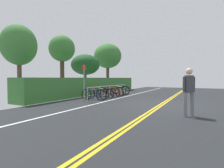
% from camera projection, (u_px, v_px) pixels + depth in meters
% --- Properties ---
extents(ground_plane, '(34.54, 11.80, 0.05)m').
position_uv_depth(ground_plane, '(162.00, 105.00, 9.04)').
color(ground_plane, '#232628').
extents(centre_line_yellow_inner, '(31.08, 0.10, 0.00)m').
position_uv_depth(centre_line_yellow_inner, '(163.00, 105.00, 9.01)').
color(centre_line_yellow_inner, gold).
rests_on(centre_line_yellow_inner, ground_plane).
extents(centre_line_yellow_outer, '(31.08, 0.10, 0.00)m').
position_uv_depth(centre_line_yellow_outer, '(160.00, 104.00, 9.08)').
color(centre_line_yellow_outer, gold).
rests_on(centre_line_yellow_outer, ground_plane).
extents(bike_lane_stripe_white, '(31.08, 0.12, 0.00)m').
position_uv_depth(bike_lane_stripe_white, '(109.00, 101.00, 10.54)').
color(bike_lane_stripe_white, white).
rests_on(bike_lane_stripe_white, ground_plane).
extents(bike_rack, '(5.75, 0.05, 0.83)m').
position_uv_depth(bike_rack, '(110.00, 88.00, 12.91)').
color(bike_rack, '#9EA0A5').
rests_on(bike_rack, ground_plane).
extents(bicycle_0, '(0.46, 1.77, 0.75)m').
position_uv_depth(bicycle_0, '(94.00, 95.00, 10.87)').
color(bicycle_0, black).
rests_on(bicycle_0, ground_plane).
extents(bicycle_1, '(0.47, 1.71, 0.73)m').
position_uv_depth(bicycle_1, '(97.00, 94.00, 11.42)').
color(bicycle_1, black).
rests_on(bicycle_1, ground_plane).
extents(bicycle_2, '(0.46, 1.80, 0.73)m').
position_uv_depth(bicycle_2, '(103.00, 93.00, 12.00)').
color(bicycle_2, black).
rests_on(bicycle_2, ground_plane).
extents(bicycle_3, '(0.46, 1.74, 0.78)m').
position_uv_depth(bicycle_3, '(109.00, 92.00, 12.53)').
color(bicycle_3, black).
rests_on(bicycle_3, ground_plane).
extents(bicycle_4, '(0.46, 1.84, 0.77)m').
position_uv_depth(bicycle_4, '(113.00, 91.00, 13.16)').
color(bicycle_4, black).
rests_on(bicycle_4, ground_plane).
extents(bicycle_5, '(0.46, 1.74, 0.76)m').
position_uv_depth(bicycle_5, '(117.00, 91.00, 13.74)').
color(bicycle_5, black).
rests_on(bicycle_5, ground_plane).
extents(bicycle_6, '(0.46, 1.80, 0.78)m').
position_uv_depth(bicycle_6, '(120.00, 90.00, 14.38)').
color(bicycle_6, black).
rests_on(bicycle_6, ground_plane).
extents(bicycle_7, '(0.46, 1.73, 0.78)m').
position_uv_depth(bicycle_7, '(121.00, 90.00, 15.01)').
color(bicycle_7, black).
rests_on(bicycle_7, ground_plane).
extents(pedestrian, '(0.34, 0.40, 1.77)m').
position_uv_depth(pedestrian, '(189.00, 88.00, 6.19)').
color(pedestrian, slate).
rests_on(pedestrian, ground_plane).
extents(sign_post_near, '(0.36, 0.06, 2.18)m').
position_uv_depth(sign_post_near, '(84.00, 79.00, 9.98)').
color(sign_post_near, gray).
rests_on(sign_post_near, ground_plane).
extents(hedge_backdrop, '(14.70, 1.39, 1.43)m').
position_uv_depth(hedge_backdrop, '(94.00, 86.00, 15.34)').
color(hedge_backdrop, '#387533').
rests_on(hedge_backdrop, ground_plane).
extents(tree_near_left, '(2.10, 2.10, 4.64)m').
position_uv_depth(tree_near_left, '(19.00, 45.00, 10.37)').
color(tree_near_left, brown).
rests_on(tree_near_left, ground_plane).
extents(tree_mid, '(2.05, 2.05, 4.82)m').
position_uv_depth(tree_mid, '(62.00, 49.00, 13.69)').
color(tree_mid, '#473323').
rests_on(tree_mid, ground_plane).
extents(tree_far_right, '(2.86, 2.86, 3.76)m').
position_uv_depth(tree_far_right, '(85.00, 65.00, 17.12)').
color(tree_far_right, brown).
rests_on(tree_far_right, ground_plane).
extents(tree_extra, '(3.36, 3.36, 5.59)m').
position_uv_depth(tree_extra, '(108.00, 56.00, 20.87)').
color(tree_extra, '#473323').
rests_on(tree_extra, ground_plane).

